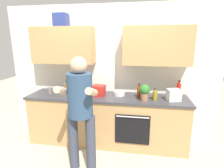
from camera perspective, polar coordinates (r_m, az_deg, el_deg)
ground_plane at (r=3.57m, az=-1.57°, el=-17.77°), size 12.00×12.00×0.00m
back_wall_unit at (r=3.33m, az=-0.89°, el=7.33°), size 4.00×0.38×2.50m
counter at (r=3.35m, az=-1.60°, el=-11.19°), size 2.84×0.67×0.90m
person_standing at (r=2.52m, az=-10.02°, el=-7.06°), size 0.49×0.45×1.66m
bottle_vinegar at (r=3.13m, az=8.53°, el=-2.45°), size 0.06×0.06×0.24m
bottle_juice at (r=3.09m, az=-8.35°, el=-2.64°), size 0.07×0.07×0.25m
bottle_soy at (r=3.24m, az=-8.49°, el=-2.02°), size 0.08×0.08×0.24m
bottle_oil at (r=3.06m, az=13.49°, el=-3.51°), size 0.08×0.08×0.20m
bottle_wine at (r=3.52m, az=-12.24°, el=-0.90°), size 0.06×0.06×0.25m
bottle_hotsauce at (r=3.34m, az=20.41°, el=-1.66°), size 0.07×0.07×0.29m
cup_stoneware at (r=3.53m, az=-19.12°, el=-1.98°), size 0.09×0.09×0.11m
mixing_bowl at (r=3.23m, az=2.34°, el=-2.98°), size 0.20×0.20×0.08m
knife_block at (r=3.41m, az=-13.86°, el=-1.32°), size 0.10×0.14×0.26m
potted_herb at (r=2.96m, az=10.37°, el=-2.32°), size 0.17×0.17×0.27m
grocery_bag_produce at (r=3.09m, az=19.04°, el=-3.32°), size 0.24×0.21×0.19m
grocery_bag_crisps at (r=3.20m, az=-4.27°, el=-2.08°), size 0.24×0.21×0.19m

